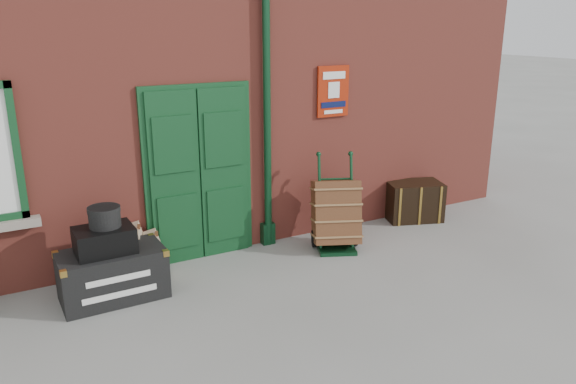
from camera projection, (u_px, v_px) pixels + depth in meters
ground at (274, 296)px, 6.35m from camera, size 80.00×80.00×0.00m
station_building at (169, 76)px, 8.64m from camera, size 10.30×4.30×4.36m
houdini_trunk at (113, 275)px, 6.24m from camera, size 1.14×0.63×0.56m
strongbox at (104, 240)px, 6.10m from camera, size 0.63×0.46×0.28m
hatbox at (104, 217)px, 6.06m from camera, size 0.34×0.34×0.23m
suitcase_back at (139, 252)px, 6.76m from camera, size 0.43×0.51×0.64m
suitcase_front at (156, 255)px, 6.78m from camera, size 0.39×0.46×0.55m
porter_trolley at (336, 213)px, 7.58m from camera, size 0.83×0.85×1.27m
dark_trunk at (414, 201)px, 8.74m from camera, size 0.96×0.78×0.60m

